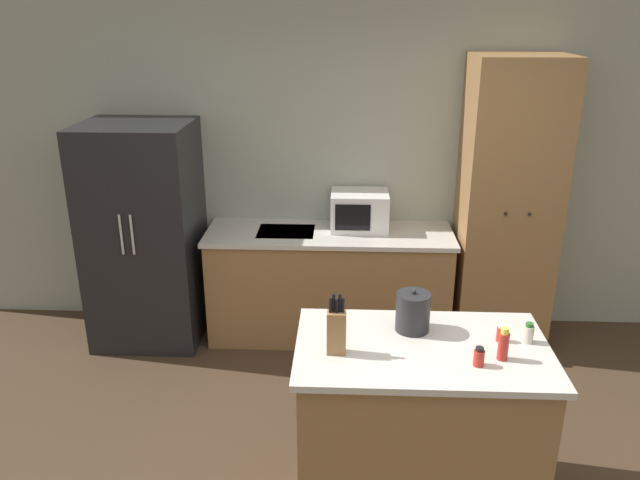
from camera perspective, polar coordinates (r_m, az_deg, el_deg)
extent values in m
cube|color=#9EA393|center=(5.07, 5.66, 6.27)|extent=(7.20, 0.06, 2.60)
cube|color=black|center=(5.06, -15.71, 0.47)|extent=(0.82, 0.73, 1.74)
cylinder|color=silver|center=(4.69, -17.72, 0.47)|extent=(0.02, 0.02, 0.30)
cylinder|color=silver|center=(4.66, -16.80, 0.46)|extent=(0.02, 0.02, 0.30)
cube|color=olive|center=(5.05, 0.84, -4.21)|extent=(1.89, 0.60, 0.86)
cube|color=beige|center=(4.87, 0.86, 0.56)|extent=(1.93, 0.64, 0.03)
cube|color=#9EA0A3|center=(4.89, -3.13, 0.75)|extent=(0.44, 0.34, 0.01)
cube|color=olive|center=(4.95, 16.71, 2.92)|extent=(0.69, 0.59, 2.23)
sphere|color=black|center=(4.63, 16.64, 2.31)|extent=(0.02, 0.02, 0.02)
sphere|color=black|center=(4.67, 18.61, 2.25)|extent=(0.02, 0.02, 0.02)
cube|color=olive|center=(3.49, 8.89, -16.52)|extent=(1.22, 0.71, 0.91)
cube|color=beige|center=(3.23, 9.35, -9.79)|extent=(1.28, 0.77, 0.03)
cube|color=white|center=(4.92, 3.63, 2.72)|extent=(0.45, 0.35, 0.29)
cube|color=black|center=(4.74, 3.02, 2.06)|extent=(0.27, 0.01, 0.21)
cube|color=olive|center=(3.07, 1.52, -8.46)|extent=(0.09, 0.06, 0.22)
cylinder|color=black|center=(2.99, 0.96, -5.98)|extent=(0.02, 0.02, 0.08)
cylinder|color=black|center=(3.00, 1.26, -5.76)|extent=(0.02, 0.02, 0.09)
cylinder|color=black|center=(3.00, 1.54, -6.05)|extent=(0.02, 0.02, 0.07)
cylinder|color=black|center=(3.00, 1.83, -5.76)|extent=(0.02, 0.02, 0.09)
cylinder|color=black|center=(3.00, 2.12, -5.99)|extent=(0.02, 0.02, 0.07)
cylinder|color=#B2281E|center=(3.16, 16.41, -9.31)|extent=(0.05, 0.05, 0.14)
cylinder|color=#E5DB4C|center=(3.12, 16.56, -7.96)|extent=(0.04, 0.04, 0.03)
cylinder|color=#B2281E|center=(3.09, 14.32, -10.41)|extent=(0.05, 0.05, 0.08)
cylinder|color=black|center=(3.07, 14.40, -9.64)|extent=(0.04, 0.04, 0.02)
cylinder|color=#B2281E|center=(3.33, 16.18, -8.28)|extent=(0.04, 0.04, 0.08)
cylinder|color=silver|center=(3.31, 16.26, -7.58)|extent=(0.03, 0.03, 0.02)
cylinder|color=beige|center=(3.36, 18.52, -8.18)|extent=(0.05, 0.05, 0.09)
cylinder|color=#286628|center=(3.33, 18.62, -7.36)|extent=(0.04, 0.04, 0.02)
cylinder|color=#232326|center=(3.31, 8.49, -6.51)|extent=(0.18, 0.18, 0.21)
sphere|color=#262628|center=(3.26, 8.59, -4.69)|extent=(0.02, 0.02, 0.02)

